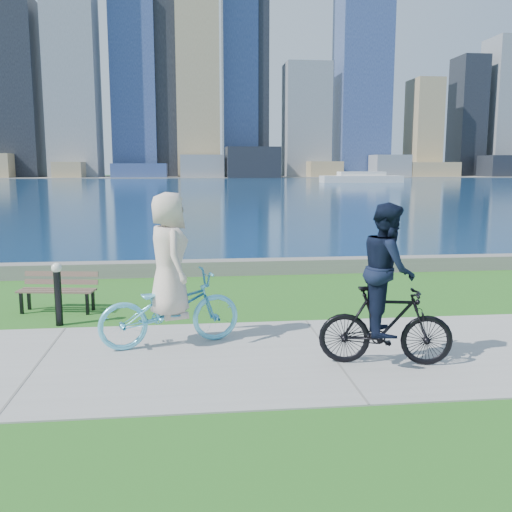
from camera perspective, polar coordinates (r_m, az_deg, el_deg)
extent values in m
plane|color=#1F5917|center=(8.23, 7.47, -9.78)|extent=(320.00, 320.00, 0.00)
cube|color=gray|center=(8.22, 7.48, -9.71)|extent=(80.00, 3.50, 0.02)
cube|color=slate|center=(14.10, 1.42, -1.05)|extent=(90.00, 0.50, 0.35)
cube|color=#0C294D|center=(79.62, -5.18, 7.09)|extent=(320.00, 131.00, 0.01)
cube|color=slate|center=(137.59, -5.78, 7.91)|extent=(320.00, 30.00, 0.12)
cube|color=#8D7B57|center=(131.27, -18.07, 8.19)|extent=(6.08, 8.79, 3.43)
cube|color=navy|center=(128.26, -11.52, 8.36)|extent=(11.74, 8.06, 3.11)
cube|color=slate|center=(127.37, -5.42, 8.92)|extent=(9.41, 6.39, 4.98)
cube|color=black|center=(127.29, -0.39, 9.34)|extent=(11.45, 9.94, 6.66)
cube|color=#8D7B57|center=(134.12, 6.84, 8.60)|extent=(7.59, 6.31, 3.60)
cube|color=slate|center=(136.00, 13.23, 8.75)|extent=(8.10, 6.60, 5.07)
cube|color=#8D7B57|center=(140.65, 16.93, 8.26)|extent=(11.53, 8.79, 3.42)
cube|color=black|center=(148.17, 23.62, 8.23)|extent=(10.16, 7.59, 5.02)
cube|color=black|center=(141.77, -23.13, 15.05)|extent=(11.09, 10.94, 38.46)
cube|color=slate|center=(140.14, -17.99, 19.03)|extent=(10.88, 10.15, 55.99)
cube|color=navy|center=(139.72, -12.09, 15.93)|extent=(10.00, 8.07, 39.78)
cube|color=#8D7B57|center=(137.12, -5.90, 19.29)|extent=(9.60, 7.54, 54.37)
cube|color=black|center=(142.43, -0.58, 17.21)|extent=(7.75, 10.63, 45.84)
cube|color=slate|center=(140.26, 5.06, 13.31)|extent=(10.53, 8.81, 26.41)
cube|color=navy|center=(145.11, 10.51, 16.24)|extent=(11.89, 11.54, 42.48)
cube|color=#8D7B57|center=(147.51, 16.40, 12.14)|extent=(6.51, 9.21, 23.14)
cube|color=black|center=(156.08, 20.36, 12.87)|extent=(6.60, 8.87, 29.21)
cube|color=slate|center=(161.28, 23.69, 13.38)|extent=(9.63, 10.14, 33.93)
cube|color=black|center=(144.02, -8.65, 23.14)|extent=(9.00, 9.00, 76.00)
cube|color=navy|center=(142.13, -1.68, 20.94)|extent=(8.00, 8.00, 64.00)
cube|color=silver|center=(91.65, 10.47, 7.57)|extent=(12.61, 3.60, 1.08)
cube|color=silver|center=(91.64, 10.49, 8.10)|extent=(7.21, 2.70, 0.63)
cube|color=black|center=(11.11, -22.41, -4.40)|extent=(0.06, 0.06, 0.39)
cube|color=black|center=(10.65, -16.52, -4.63)|extent=(0.06, 0.06, 0.39)
cube|color=black|center=(11.38, -21.75, -4.05)|extent=(0.06, 0.06, 0.39)
cube|color=black|center=(10.94, -15.99, -4.26)|extent=(0.06, 0.06, 0.39)
cube|color=brown|center=(10.82, -19.58, -3.43)|extent=(1.37, 0.31, 0.03)
cube|color=brown|center=(10.94, -19.31, -3.28)|extent=(1.37, 0.31, 0.03)
cube|color=brown|center=(11.07, -19.05, -3.13)|extent=(1.37, 0.31, 0.03)
cube|color=brown|center=(11.14, -18.88, -2.46)|extent=(1.37, 0.27, 0.10)
cube|color=brown|center=(11.14, -18.87, -1.70)|extent=(1.37, 0.27, 0.10)
cylinder|color=black|center=(10.03, -19.17, -3.98)|extent=(0.12, 0.12, 0.94)
sphere|color=silver|center=(9.93, -19.32, -1.13)|extent=(0.17, 0.17, 0.17)
imported|color=#61CBED|center=(8.48, -8.59, -5.23)|extent=(1.24, 2.21, 1.09)
imported|color=silver|center=(8.32, -8.72, 0.08)|extent=(0.79, 1.02, 1.82)
imported|color=black|center=(7.78, 12.84, -6.81)|extent=(0.85, 1.82, 1.06)
imported|color=black|center=(7.61, 13.04, -1.25)|extent=(0.80, 0.94, 1.73)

